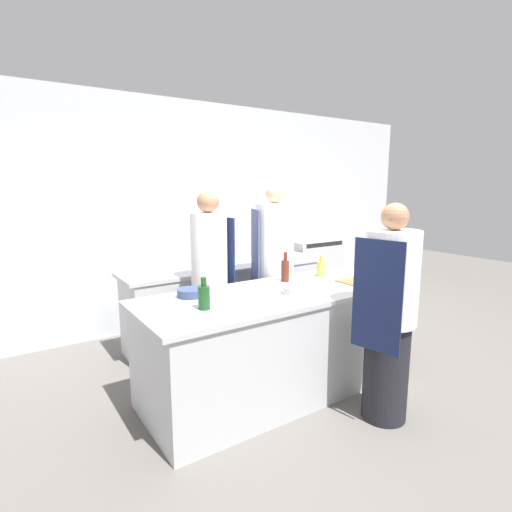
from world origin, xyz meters
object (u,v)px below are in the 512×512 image
(bottle_olive_oil, at_px, (285,270))
(bowl_mixing_large, at_px, (191,293))
(bowl_prep_small, at_px, (295,290))
(chef_at_pass_far, at_px, (274,272))
(chef_at_stove, at_px, (210,281))
(oven_range, at_px, (309,273))
(bottle_wine, at_px, (204,297))
(chef_at_prep_near, at_px, (389,316))
(bottle_vinegar, at_px, (321,268))

(bottle_olive_oil, relative_size, bowl_mixing_large, 1.28)
(bowl_prep_small, bearing_deg, chef_at_pass_far, 65.02)
(chef_at_stove, bearing_deg, chef_at_pass_far, 78.36)
(oven_range, bearing_deg, bottle_olive_oil, -137.19)
(chef_at_stove, relative_size, bottle_wine, 7.30)
(bottle_olive_oil, bearing_deg, chef_at_stove, 138.70)
(chef_at_prep_near, distance_m, bowl_mixing_large, 1.53)
(chef_at_stove, bearing_deg, bottle_olive_oil, 42.22)
(bowl_prep_small, bearing_deg, chef_at_stove, 112.30)
(chef_at_stove, xyz_separation_m, bowl_prep_small, (0.35, -0.84, 0.05))
(oven_range, distance_m, bottle_vinegar, 2.01)
(chef_at_pass_far, height_order, bottle_olive_oil, chef_at_pass_far)
(chef_at_prep_near, relative_size, chef_at_pass_far, 0.93)
(bowl_prep_small, bearing_deg, chef_at_prep_near, -61.80)
(oven_range, bearing_deg, chef_at_pass_far, -142.87)
(oven_range, bearing_deg, chef_at_prep_near, -119.90)
(bottle_olive_oil, height_order, bowl_prep_small, bottle_olive_oil)
(bottle_wine, bearing_deg, bottle_vinegar, 12.12)
(oven_range, xyz_separation_m, bottle_wine, (-2.63, -1.84, 0.49))
(chef_at_prep_near, relative_size, bottle_wine, 6.98)
(chef_at_pass_far, distance_m, bottle_wine, 1.39)
(bottle_vinegar, bearing_deg, chef_at_pass_far, 119.51)
(chef_at_pass_far, relative_size, bottle_wine, 7.54)
(bottle_vinegar, bearing_deg, bottle_wine, -167.88)
(chef_at_stove, xyz_separation_m, bottle_wine, (-0.46, -0.81, 0.12))
(bottle_olive_oil, bearing_deg, oven_range, 42.81)
(bottle_vinegar, xyz_separation_m, bowl_prep_small, (-0.61, -0.34, -0.05))
(chef_at_pass_far, bearing_deg, bottle_wine, 144.64)
(bowl_mixing_large, relative_size, bowl_prep_small, 1.05)
(oven_range, xyz_separation_m, chef_at_stove, (-2.16, -1.04, 0.37))
(bowl_prep_small, bearing_deg, bottle_olive_oil, 63.05)
(bottle_wine, xyz_separation_m, bowl_mixing_large, (0.06, 0.35, -0.06))
(bottle_olive_oil, xyz_separation_m, bottle_wine, (-1.00, -0.34, -0.02))
(bottle_wine, bearing_deg, bottle_olive_oil, 18.54)
(chef_at_stove, distance_m, bottle_vinegar, 1.09)
(chef_at_prep_near, bearing_deg, chef_at_pass_far, -11.63)
(chef_at_stove, relative_size, bowl_prep_small, 8.47)
(oven_range, height_order, bottle_vinegar, bottle_vinegar)
(chef_at_pass_far, height_order, bottle_vinegar, chef_at_pass_far)
(bottle_olive_oil, bearing_deg, bowl_mixing_large, 178.79)
(chef_at_stove, relative_size, chef_at_pass_far, 0.97)
(chef_at_pass_far, distance_m, bottle_vinegar, 0.51)
(oven_range, xyz_separation_m, bottle_olive_oil, (-1.63, -1.51, 0.50))
(chef_at_stove, distance_m, bottle_olive_oil, 0.73)
(chef_at_prep_near, xyz_separation_m, bowl_mixing_large, (-1.11, 1.06, 0.11))
(chef_at_prep_near, distance_m, chef_at_stove, 1.66)
(chef_at_pass_far, bearing_deg, bottle_vinegar, -128.18)
(chef_at_pass_far, xyz_separation_m, bowl_mixing_large, (-1.12, -0.39, 0.03))
(oven_range, relative_size, chef_at_stove, 0.58)
(chef_at_stove, height_order, bowl_mixing_large, chef_at_stove)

